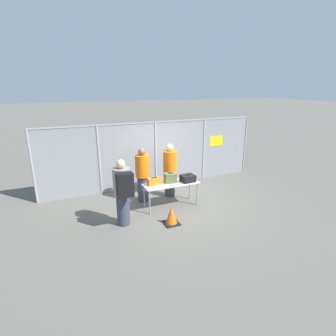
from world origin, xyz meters
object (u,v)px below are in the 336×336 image
at_px(security_worker_near, 170,170).
at_px(inspection_table, 171,185).
at_px(security_worker_far, 142,174).
at_px(utility_trailer, 164,155).
at_px(traffic_cone, 171,216).
at_px(suitcase_olive, 170,178).
at_px(traveler_hooded, 123,191).
at_px(suitcase_black, 188,178).
at_px(suitcase_orange, 154,181).

bearing_deg(security_worker_near, inspection_table, 53.65).
distance_m(security_worker_far, utility_trailer, 4.44).
relative_size(security_worker_far, traffic_cone, 3.45).
bearing_deg(utility_trailer, security_worker_far, -121.40).
relative_size(inspection_table, suitcase_olive, 4.37).
height_order(suitcase_olive, security_worker_near, security_worker_near).
height_order(traveler_hooded, security_worker_far, traveler_hooded).
height_order(suitcase_black, traffic_cone, suitcase_black).
relative_size(suitcase_olive, security_worker_near, 0.21).
distance_m(suitcase_olive, utility_trailer, 4.74).
relative_size(suitcase_olive, security_worker_far, 0.22).
bearing_deg(inspection_table, suitcase_olive, 84.42).
xyz_separation_m(suitcase_orange, utility_trailer, (2.15, 4.41, -0.45)).
xyz_separation_m(inspection_table, suitcase_orange, (-0.51, 0.09, 0.17)).
bearing_deg(traveler_hooded, security_worker_near, 36.44).
bearing_deg(traffic_cone, security_worker_far, 97.59).
distance_m(inspection_table, traffic_cone, 1.18).
relative_size(suitcase_orange, utility_trailer, 0.10).
height_order(traveler_hooded, security_worker_near, traveler_hooded).
bearing_deg(utility_trailer, traveler_hooded, -122.71).
distance_m(suitcase_olive, security_worker_near, 0.73).
distance_m(inspection_table, suitcase_orange, 0.55).
bearing_deg(inspection_table, suitcase_black, -7.86).
height_order(inspection_table, security_worker_near, security_worker_near).
xyz_separation_m(traveler_hooded, security_worker_far, (0.95, 1.30, -0.09)).
bearing_deg(suitcase_olive, traveler_hooded, -158.47).
distance_m(traveler_hooded, security_worker_far, 1.61).
bearing_deg(traffic_cone, suitcase_orange, 94.12).
relative_size(traveler_hooded, security_worker_near, 1.01).
bearing_deg(traffic_cone, utility_trailer, 69.38).
relative_size(utility_trailer, traffic_cone, 7.82).
bearing_deg(traveler_hooded, inspection_table, 21.13).
height_order(suitcase_olive, traveler_hooded, traveler_hooded).
bearing_deg(traveler_hooded, suitcase_orange, 32.46).
distance_m(utility_trailer, traffic_cone, 5.88).
bearing_deg(security_worker_near, traveler_hooded, 19.56).
bearing_deg(traveler_hooded, suitcase_black, 14.76).
relative_size(security_worker_near, utility_trailer, 0.45).
xyz_separation_m(traveler_hooded, traffic_cone, (1.18, -0.43, -0.76)).
bearing_deg(traffic_cone, suitcase_black, 43.65).
distance_m(suitcase_orange, suitcase_black, 1.06).
relative_size(suitcase_olive, utility_trailer, 0.10).
distance_m(suitcase_orange, suitcase_olive, 0.52).
relative_size(suitcase_black, utility_trailer, 0.11).
bearing_deg(security_worker_near, suitcase_olive, 51.99).
relative_size(inspection_table, traveler_hooded, 0.93).
height_order(security_worker_near, utility_trailer, security_worker_near).
distance_m(traveler_hooded, utility_trailer, 6.05).
height_order(inspection_table, utility_trailer, inspection_table).
bearing_deg(suitcase_black, security_worker_near, 106.11).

